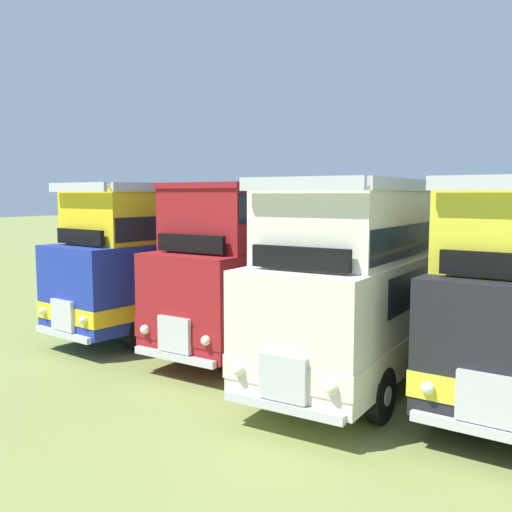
{
  "coord_description": "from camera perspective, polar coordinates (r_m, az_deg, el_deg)",
  "views": [
    {
      "loc": [
        -1.54,
        -13.74,
        4.21
      ],
      "look_at": [
        -11.34,
        0.44,
        2.34
      ],
      "focal_mm": 39.91,
      "sensor_mm": 36.0,
      "label": 1
    }
  ],
  "objects": [
    {
      "name": "bus_second_in_row",
      "position": [
        16.75,
        3.36,
        0.2
      ],
      "size": [
        2.75,
        10.05,
        4.49
      ],
      "color": "maroon",
      "rests_on": "ground"
    },
    {
      "name": "bus_first_in_row",
      "position": [
        18.7,
        -5.61,
        0.47
      ],
      "size": [
        3.13,
        10.29,
        4.52
      ],
      "color": "#1E339E",
      "rests_on": "ground"
    },
    {
      "name": "bus_third_in_row",
      "position": [
        14.88,
        13.69,
        -1.12
      ],
      "size": [
        3.11,
        11.6,
        4.52
      ],
      "color": "silver",
      "rests_on": "ground"
    }
  ]
}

